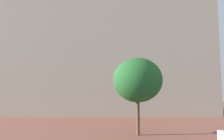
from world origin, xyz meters
TOP-DOWN VIEW (x-y plane):
  - landmark_building at (-1.50, 30.26)m, footprint 28.37×11.32m
  - tree_curb_far at (1.42, 13.74)m, footprint 3.60×3.60m

SIDE VIEW (x-z plane):
  - tree_curb_far at x=1.42m, z-range 1.14..6.69m
  - landmark_building at x=-1.50m, z-range -5.92..25.12m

